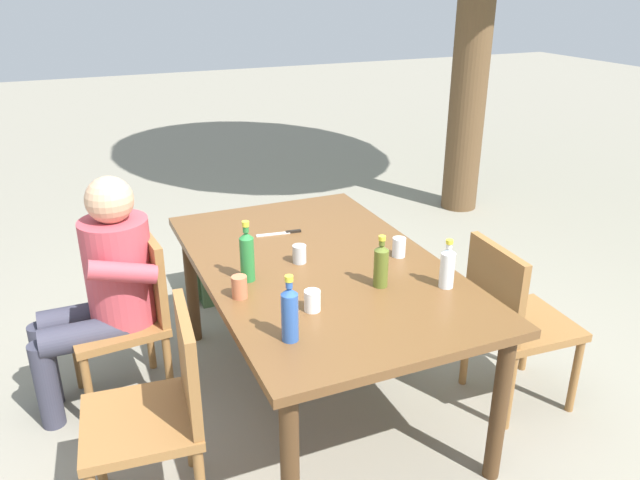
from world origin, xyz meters
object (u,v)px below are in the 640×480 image
(bottle_green, at_px, (247,255))
(chair_far_right, at_px, (512,316))
(bottle_blue, at_px, (290,313))
(cup_steel, at_px, (299,254))
(cup_terracotta, at_px, (239,287))
(backpack_by_near_side, at_px, (208,269))
(bottle_olive, at_px, (381,265))
(table_knife, at_px, (282,233))
(chair_near_left, at_px, (131,309))
(chair_near_right, at_px, (160,405))
(dining_table, at_px, (320,278))
(cup_white, at_px, (312,301))
(cup_glass, at_px, (399,247))
(person_in_white_shirt, at_px, (104,284))
(bottle_clear, at_px, (447,267))

(bottle_green, bearing_deg, chair_far_right, 73.32)
(bottle_green, height_order, bottle_blue, bottle_green)
(bottle_blue, bearing_deg, cup_steel, 155.57)
(cup_terracotta, distance_m, backpack_by_near_side, 1.60)
(bottle_olive, bearing_deg, cup_terracotta, -103.29)
(chair_far_right, relative_size, table_knife, 3.61)
(chair_near_left, bearing_deg, chair_near_right, -0.00)
(cup_terracotta, xyz_separation_m, cup_steel, (-0.22, 0.36, -0.01))
(dining_table, relative_size, chair_near_right, 2.04)
(bottle_olive, relative_size, backpack_by_near_side, 0.55)
(bottle_green, xyz_separation_m, cup_white, (0.37, 0.16, -0.08))
(cup_glass, height_order, cup_steel, cup_glass)
(person_in_white_shirt, height_order, backpack_by_near_side, person_in_white_shirt)
(dining_table, relative_size, table_knife, 7.36)
(bottle_clear, distance_m, table_knife, 0.97)
(person_in_white_shirt, bearing_deg, bottle_clear, 58.56)
(cup_terracotta, bearing_deg, dining_table, 111.50)
(cup_white, distance_m, cup_steel, 0.46)
(chair_near_right, bearing_deg, cup_white, 90.75)
(chair_near_right, bearing_deg, chair_near_left, 180.00)
(chair_near_right, height_order, bottle_olive, bottle_olive)
(bottle_clear, distance_m, cup_steel, 0.69)
(chair_far_right, xyz_separation_m, cup_glass, (-0.32, -0.46, 0.32))
(chair_near_right, height_order, backpack_by_near_side, chair_near_right)
(bottle_green, distance_m, bottle_blue, 0.54)
(cup_terracotta, xyz_separation_m, backpack_by_near_side, (-1.47, 0.19, -0.60))
(chair_near_left, bearing_deg, dining_table, 64.31)
(chair_far_right, xyz_separation_m, cup_terracotta, (-0.22, -1.29, 0.32))
(cup_terracotta, bearing_deg, backpack_by_near_side, 172.80)
(bottle_blue, relative_size, table_knife, 1.10)
(bottle_clear, bearing_deg, bottle_green, -117.51)
(dining_table, relative_size, cup_steel, 20.47)
(chair_near_right, height_order, table_knife, chair_near_right)
(bottle_green, relative_size, cup_steel, 3.24)
(cup_white, bearing_deg, chair_far_right, 90.22)
(person_in_white_shirt, height_order, bottle_olive, person_in_white_shirt)
(chair_near_left, bearing_deg, bottle_olive, 54.08)
(chair_far_right, bearing_deg, bottle_blue, -81.74)
(cup_white, relative_size, table_knife, 0.37)
(bottle_green, distance_m, table_knife, 0.57)
(cup_steel, xyz_separation_m, backpack_by_near_side, (-1.24, -0.17, -0.60))
(bottle_olive, bearing_deg, table_knife, -165.48)
(bottle_clear, bearing_deg, chair_far_right, 95.44)
(bottle_blue, bearing_deg, dining_table, 147.29)
(bottle_blue, bearing_deg, person_in_white_shirt, -148.76)
(chair_near_left, xyz_separation_m, chair_far_right, (0.80, 1.69, 0.00))
(dining_table, height_order, table_knife, table_knife)
(chair_far_right, height_order, cup_white, chair_far_right)
(person_in_white_shirt, bearing_deg, chair_near_left, 93.83)
(chair_near_left, bearing_deg, chair_far_right, 64.64)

